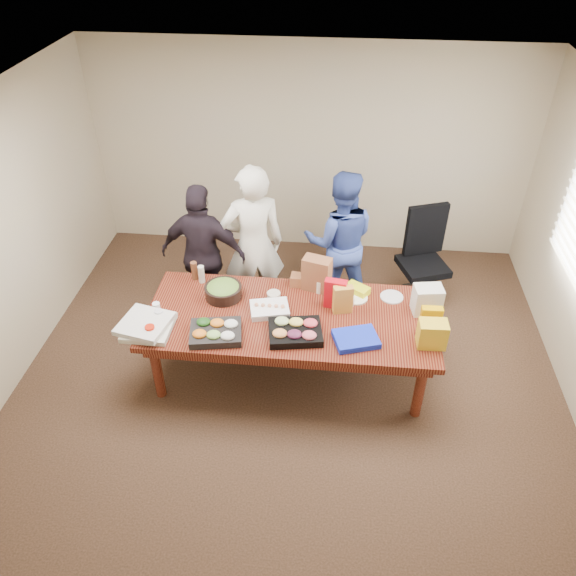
# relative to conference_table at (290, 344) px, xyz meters

# --- Properties ---
(floor) EXTENTS (5.50, 5.00, 0.02)m
(floor) POSITION_rel_conference_table_xyz_m (0.00, 0.00, -0.39)
(floor) COLOR #47301E
(floor) RESTS_ON ground
(ceiling) EXTENTS (5.50, 5.00, 0.02)m
(ceiling) POSITION_rel_conference_table_xyz_m (0.00, 0.00, 2.33)
(ceiling) COLOR white
(ceiling) RESTS_ON wall_back
(wall_back) EXTENTS (5.50, 0.04, 2.70)m
(wall_back) POSITION_rel_conference_table_xyz_m (0.00, 2.50, 0.98)
(wall_back) COLOR beige
(wall_back) RESTS_ON floor
(wall_front) EXTENTS (5.50, 0.04, 2.70)m
(wall_front) POSITION_rel_conference_table_xyz_m (0.00, -2.50, 0.98)
(wall_front) COLOR beige
(wall_front) RESTS_ON floor
(wall_left) EXTENTS (0.04, 5.00, 2.70)m
(wall_left) POSITION_rel_conference_table_xyz_m (-2.75, 0.00, 0.98)
(wall_left) COLOR beige
(wall_left) RESTS_ON floor
(conference_table) EXTENTS (2.80, 1.20, 0.75)m
(conference_table) POSITION_rel_conference_table_xyz_m (0.00, 0.00, 0.00)
(conference_table) COLOR #4C1C0F
(conference_table) RESTS_ON floor
(office_chair) EXTENTS (0.75, 0.75, 1.15)m
(office_chair) POSITION_rel_conference_table_xyz_m (1.41, 1.31, 0.20)
(office_chair) COLOR black
(office_chair) RESTS_ON floor
(person_center) EXTENTS (0.79, 0.64, 1.87)m
(person_center) POSITION_rel_conference_table_xyz_m (-0.49, 0.92, 0.56)
(person_center) COLOR beige
(person_center) RESTS_ON floor
(person_right) EXTENTS (0.86, 0.69, 1.69)m
(person_right) POSITION_rel_conference_table_xyz_m (0.44, 1.24, 0.47)
(person_right) COLOR #354B9D
(person_right) RESTS_ON floor
(person_left) EXTENTS (1.00, 0.50, 1.65)m
(person_left) POSITION_rel_conference_table_xyz_m (-1.03, 0.85, 0.45)
(person_left) COLOR black
(person_left) RESTS_ON floor
(veggie_tray) EXTENTS (0.53, 0.44, 0.07)m
(veggie_tray) POSITION_rel_conference_table_xyz_m (-0.66, -0.35, 0.41)
(veggie_tray) COLOR black
(veggie_tray) RESTS_ON conference_table
(fruit_tray) EXTENTS (0.54, 0.45, 0.07)m
(fruit_tray) POSITION_rel_conference_table_xyz_m (0.07, -0.27, 0.41)
(fruit_tray) COLOR black
(fruit_tray) RESTS_ON conference_table
(sheet_cake) EXTENTS (0.42, 0.35, 0.06)m
(sheet_cake) POSITION_rel_conference_table_xyz_m (-0.21, 0.04, 0.41)
(sheet_cake) COLOR white
(sheet_cake) RESTS_ON conference_table
(salad_bowl) EXTENTS (0.43, 0.43, 0.12)m
(salad_bowl) POSITION_rel_conference_table_xyz_m (-0.70, 0.24, 0.44)
(salad_bowl) COLOR black
(salad_bowl) RESTS_ON conference_table
(chip_bag_blue) EXTENTS (0.46, 0.40, 0.06)m
(chip_bag_blue) POSITION_rel_conference_table_xyz_m (0.63, -0.30, 0.40)
(chip_bag_blue) COLOR #1329CA
(chip_bag_blue) RESTS_ON conference_table
(chip_bag_red) EXTENTS (0.22, 0.12, 0.31)m
(chip_bag_red) POSITION_rel_conference_table_xyz_m (0.42, 0.19, 0.53)
(chip_bag_red) COLOR red
(chip_bag_red) RESTS_ON conference_table
(chip_bag_yellow) EXTENTS (0.19, 0.08, 0.29)m
(chip_bag_yellow) POSITION_rel_conference_table_xyz_m (1.30, -0.11, 0.52)
(chip_bag_yellow) COLOR #E5A800
(chip_bag_yellow) RESTS_ON conference_table
(chip_bag_orange) EXTENTS (0.20, 0.13, 0.29)m
(chip_bag_orange) POSITION_rel_conference_table_xyz_m (0.49, 0.12, 0.52)
(chip_bag_orange) COLOR gold
(chip_bag_orange) RESTS_ON conference_table
(mayo_jar) EXTENTS (0.11, 0.11, 0.14)m
(mayo_jar) POSITION_rel_conference_table_xyz_m (0.26, 0.41, 0.45)
(mayo_jar) COLOR silver
(mayo_jar) RESTS_ON conference_table
(mustard_bottle) EXTENTS (0.07, 0.07, 0.16)m
(mustard_bottle) POSITION_rel_conference_table_xyz_m (0.30, 0.46, 0.45)
(mustard_bottle) COLOR yellow
(mustard_bottle) RESTS_ON conference_table
(dressing_bottle) EXTENTS (0.08, 0.08, 0.21)m
(dressing_bottle) POSITION_rel_conference_table_xyz_m (-1.06, 0.50, 0.48)
(dressing_bottle) COLOR brown
(dressing_bottle) RESTS_ON conference_table
(ranch_bottle) EXTENTS (0.08, 0.08, 0.19)m
(ranch_bottle) POSITION_rel_conference_table_xyz_m (-0.97, 0.46, 0.47)
(ranch_bottle) COLOR beige
(ranch_bottle) RESTS_ON conference_table
(banana_bunch) EXTENTS (0.27, 0.25, 0.08)m
(banana_bunch) POSITION_rel_conference_table_xyz_m (0.64, 0.43, 0.41)
(banana_bunch) COLOR yellow
(banana_bunch) RESTS_ON conference_table
(bread_loaf) EXTENTS (0.30, 0.14, 0.12)m
(bread_loaf) POSITION_rel_conference_table_xyz_m (0.10, 0.51, 0.43)
(bread_loaf) COLOR #9A5D36
(bread_loaf) RESTS_ON conference_table
(kraft_bag) EXTENTS (0.31, 0.23, 0.36)m
(kraft_bag) POSITION_rel_conference_table_xyz_m (0.22, 0.46, 0.56)
(kraft_bag) COLOR brown
(kraft_bag) RESTS_ON conference_table
(red_cup) EXTENTS (0.10, 0.10, 0.12)m
(red_cup) POSITION_rel_conference_table_xyz_m (-1.25, -0.42, 0.44)
(red_cup) COLOR red
(red_cup) RESTS_ON conference_table
(clear_cup_a) EXTENTS (0.10, 0.10, 0.11)m
(clear_cup_a) POSITION_rel_conference_table_xyz_m (-1.24, -0.19, 0.43)
(clear_cup_a) COLOR silver
(clear_cup_a) RESTS_ON conference_table
(clear_cup_b) EXTENTS (0.08, 0.08, 0.10)m
(clear_cup_b) POSITION_rel_conference_table_xyz_m (-1.30, -0.07, 0.43)
(clear_cup_b) COLOR white
(clear_cup_b) RESTS_ON conference_table
(pizza_box_lower) EXTENTS (0.44, 0.44, 0.05)m
(pizza_box_lower) POSITION_rel_conference_table_xyz_m (-1.30, -0.33, 0.40)
(pizza_box_lower) COLOR beige
(pizza_box_lower) RESTS_ON conference_table
(pizza_box_upper) EXTENTS (0.52, 0.52, 0.05)m
(pizza_box_upper) POSITION_rel_conference_table_xyz_m (-1.33, -0.34, 0.45)
(pizza_box_upper) COLOR silver
(pizza_box_upper) RESTS_ON pizza_box_lower
(plate_a) EXTENTS (0.26, 0.26, 0.01)m
(plate_a) POSITION_rel_conference_table_xyz_m (0.99, 0.39, 0.38)
(plate_a) COLOR silver
(plate_a) RESTS_ON conference_table
(plate_b) EXTENTS (0.27, 0.27, 0.02)m
(plate_b) POSITION_rel_conference_table_xyz_m (0.62, 0.34, 0.38)
(plate_b) COLOR white
(plate_b) RESTS_ON conference_table
(dip_bowl_a) EXTENTS (0.16, 0.16, 0.06)m
(dip_bowl_a) POSITION_rel_conference_table_xyz_m (0.54, 0.24, 0.41)
(dip_bowl_a) COLOR beige
(dip_bowl_a) RESTS_ON conference_table
(dip_bowl_b) EXTENTS (0.17, 0.17, 0.05)m
(dip_bowl_b) POSITION_rel_conference_table_xyz_m (-0.20, 0.27, 0.40)
(dip_bowl_b) COLOR beige
(dip_bowl_b) RESTS_ON conference_table
(grocery_bag_white) EXTENTS (0.29, 0.23, 0.28)m
(grocery_bag_white) POSITION_rel_conference_table_xyz_m (1.30, 0.20, 0.52)
(grocery_bag_white) COLOR silver
(grocery_bag_white) RESTS_ON conference_table
(grocery_bag_yellow) EXTENTS (0.26, 0.18, 0.25)m
(grocery_bag_yellow) POSITION_rel_conference_table_xyz_m (1.30, -0.28, 0.50)
(grocery_bag_yellow) COLOR yellow
(grocery_bag_yellow) RESTS_ON conference_table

